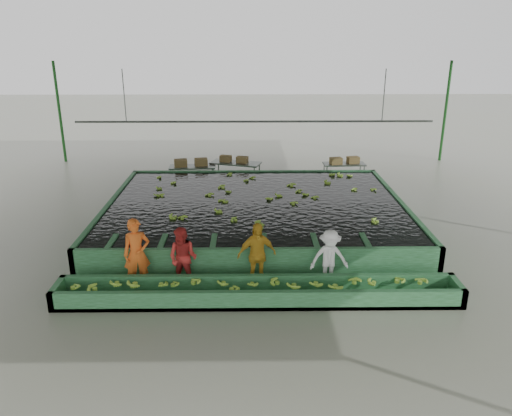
{
  "coord_description": "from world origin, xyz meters",
  "views": [
    {
      "loc": [
        -0.19,
        -14.51,
        6.3
      ],
      "look_at": [
        0.0,
        0.5,
        1.0
      ],
      "focal_mm": 35.0,
      "sensor_mm": 36.0,
      "label": 1
    }
  ],
  "objects_px": {
    "packing_table_right": "(344,172)",
    "sorting_trough": "(258,292)",
    "packing_table_mid": "(236,173)",
    "box_stack_left": "(191,166)",
    "flotation_tank": "(256,213)",
    "box_stack_mid": "(234,162)",
    "worker_b": "(183,258)",
    "packing_table_left": "(193,176)",
    "worker_d": "(329,258)",
    "worker_a": "(137,254)",
    "box_stack_right": "(344,163)",
    "worker_c": "(257,255)"
  },
  "relations": [
    {
      "from": "packing_table_left",
      "to": "packing_table_mid",
      "type": "bearing_deg",
      "value": 10.69
    },
    {
      "from": "box_stack_left",
      "to": "box_stack_mid",
      "type": "distance_m",
      "value": 1.86
    },
    {
      "from": "flotation_tank",
      "to": "worker_c",
      "type": "xyz_separation_m",
      "value": [
        -0.02,
        -4.3,
        0.43
      ]
    },
    {
      "from": "packing_table_mid",
      "to": "box_stack_left",
      "type": "bearing_deg",
      "value": -170.86
    },
    {
      "from": "packing_table_left",
      "to": "packing_table_right",
      "type": "bearing_deg",
      "value": 5.39
    },
    {
      "from": "worker_a",
      "to": "box_stack_mid",
      "type": "xyz_separation_m",
      "value": [
        2.22,
        9.41,
        0.03
      ]
    },
    {
      "from": "packing_table_left",
      "to": "box_stack_right",
      "type": "bearing_deg",
      "value": 5.23
    },
    {
      "from": "box_stack_mid",
      "to": "sorting_trough",
      "type": "bearing_deg",
      "value": -85.06
    },
    {
      "from": "box_stack_mid",
      "to": "box_stack_right",
      "type": "xyz_separation_m",
      "value": [
        4.87,
        0.22,
        -0.14
      ]
    },
    {
      "from": "box_stack_right",
      "to": "worker_a",
      "type": "bearing_deg",
      "value": -126.36
    },
    {
      "from": "box_stack_right",
      "to": "worker_d",
      "type": "bearing_deg",
      "value": -102.45
    },
    {
      "from": "flotation_tank",
      "to": "box_stack_right",
      "type": "height_order",
      "value": "box_stack_right"
    },
    {
      "from": "packing_table_left",
      "to": "box_stack_left",
      "type": "distance_m",
      "value": 0.45
    },
    {
      "from": "box_stack_mid",
      "to": "worker_b",
      "type": "bearing_deg",
      "value": -96.32
    },
    {
      "from": "flotation_tank",
      "to": "packing_table_right",
      "type": "height_order",
      "value": "flotation_tank"
    },
    {
      "from": "flotation_tank",
      "to": "worker_a",
      "type": "height_order",
      "value": "worker_a"
    },
    {
      "from": "sorting_trough",
      "to": "packing_table_mid",
      "type": "relative_size",
      "value": 4.7
    },
    {
      "from": "worker_d",
      "to": "box_stack_mid",
      "type": "relative_size",
      "value": 1.26
    },
    {
      "from": "packing_table_left",
      "to": "worker_b",
      "type": "bearing_deg",
      "value": -85.42
    },
    {
      "from": "packing_table_left",
      "to": "packing_table_right",
      "type": "relative_size",
      "value": 1.07
    },
    {
      "from": "box_stack_mid",
      "to": "box_stack_right",
      "type": "height_order",
      "value": "box_stack_mid"
    },
    {
      "from": "worker_a",
      "to": "worker_d",
      "type": "relative_size",
      "value": 1.21
    },
    {
      "from": "worker_b",
      "to": "packing_table_left",
      "type": "height_order",
      "value": "worker_b"
    },
    {
      "from": "worker_a",
      "to": "packing_table_left",
      "type": "xyz_separation_m",
      "value": [
        0.46,
        9.02,
        -0.49
      ]
    },
    {
      "from": "worker_d",
      "to": "packing_table_right",
      "type": "xyz_separation_m",
      "value": [
        2.12,
        9.65,
        -0.36
      ]
    },
    {
      "from": "worker_b",
      "to": "worker_d",
      "type": "height_order",
      "value": "worker_b"
    },
    {
      "from": "box_stack_mid",
      "to": "box_stack_right",
      "type": "relative_size",
      "value": 0.94
    },
    {
      "from": "sorting_trough",
      "to": "box_stack_right",
      "type": "bearing_deg",
      "value": 69.09
    },
    {
      "from": "sorting_trough",
      "to": "worker_d",
      "type": "distance_m",
      "value": 2.09
    },
    {
      "from": "packing_table_mid",
      "to": "worker_d",
      "type": "bearing_deg",
      "value": -74.14
    },
    {
      "from": "worker_a",
      "to": "worker_c",
      "type": "bearing_deg",
      "value": -17.87
    },
    {
      "from": "flotation_tank",
      "to": "box_stack_mid",
      "type": "bearing_deg",
      "value": 99.81
    },
    {
      "from": "packing_table_mid",
      "to": "box_stack_left",
      "type": "height_order",
      "value": "box_stack_left"
    },
    {
      "from": "worker_b",
      "to": "worker_c",
      "type": "height_order",
      "value": "worker_c"
    },
    {
      "from": "flotation_tank",
      "to": "packing_table_left",
      "type": "height_order",
      "value": "flotation_tank"
    },
    {
      "from": "sorting_trough",
      "to": "worker_a",
      "type": "xyz_separation_m",
      "value": [
        -3.1,
        0.8,
        0.69
      ]
    },
    {
      "from": "packing_table_left",
      "to": "packing_table_right",
      "type": "xyz_separation_m",
      "value": [
        6.63,
        0.63,
        -0.03
      ]
    },
    {
      "from": "packing_table_right",
      "to": "packing_table_left",
      "type": "bearing_deg",
      "value": -174.61
    },
    {
      "from": "box_stack_left",
      "to": "worker_b",
      "type": "bearing_deg",
      "value": -85.03
    },
    {
      "from": "worker_c",
      "to": "worker_a",
      "type": "bearing_deg",
      "value": 163.57
    },
    {
      "from": "flotation_tank",
      "to": "box_stack_right",
      "type": "xyz_separation_m",
      "value": [
        3.98,
        5.33,
        0.38
      ]
    },
    {
      "from": "flotation_tank",
      "to": "sorting_trough",
      "type": "xyz_separation_m",
      "value": [
        0.0,
        -5.1,
        -0.2
      ]
    },
    {
      "from": "packing_table_right",
      "to": "box_stack_mid",
      "type": "relative_size",
      "value": 1.49
    },
    {
      "from": "sorting_trough",
      "to": "box_stack_mid",
      "type": "distance_m",
      "value": 10.27
    },
    {
      "from": "flotation_tank",
      "to": "packing_table_mid",
      "type": "distance_m",
      "value": 5.13
    },
    {
      "from": "worker_b",
      "to": "box_stack_left",
      "type": "relative_size",
      "value": 1.15
    },
    {
      "from": "packing_table_right",
      "to": "sorting_trough",
      "type": "bearing_deg",
      "value": -110.86
    },
    {
      "from": "flotation_tank",
      "to": "packing_table_right",
      "type": "distance_m",
      "value": 6.67
    },
    {
      "from": "worker_b",
      "to": "box_stack_mid",
      "type": "xyz_separation_m",
      "value": [
        1.04,
        9.41,
        0.16
      ]
    },
    {
      "from": "worker_d",
      "to": "box_stack_mid",
      "type": "height_order",
      "value": "worker_d"
    }
  ]
}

